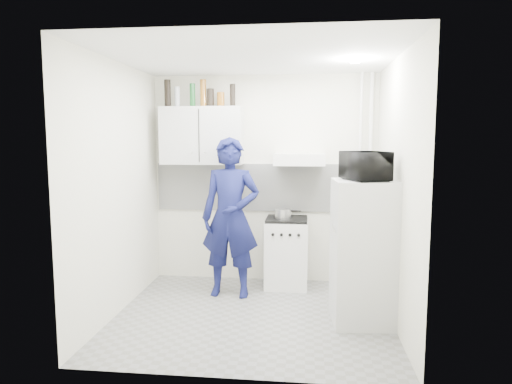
# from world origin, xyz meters

# --- Properties ---
(floor) EXTENTS (2.80, 2.80, 0.00)m
(floor) POSITION_xyz_m (0.00, 0.00, 0.00)
(floor) COLOR gray
(floor) RESTS_ON ground
(ceiling) EXTENTS (2.80, 2.80, 0.00)m
(ceiling) POSITION_xyz_m (0.00, 0.00, 2.60)
(ceiling) COLOR white
(ceiling) RESTS_ON wall_back
(wall_back) EXTENTS (2.80, 0.00, 2.80)m
(wall_back) POSITION_xyz_m (0.00, 1.25, 1.30)
(wall_back) COLOR white
(wall_back) RESTS_ON floor
(wall_left) EXTENTS (0.00, 2.60, 2.60)m
(wall_left) POSITION_xyz_m (-1.40, 0.00, 1.30)
(wall_left) COLOR white
(wall_left) RESTS_ON floor
(wall_right) EXTENTS (0.00, 2.60, 2.60)m
(wall_right) POSITION_xyz_m (1.40, 0.00, 1.30)
(wall_right) COLOR white
(wall_right) RESTS_ON floor
(person) EXTENTS (0.68, 0.46, 1.83)m
(person) POSITION_xyz_m (-0.32, 0.61, 0.92)
(person) COLOR #111547
(person) RESTS_ON floor
(stove) EXTENTS (0.51, 0.51, 0.82)m
(stove) POSITION_xyz_m (0.30, 1.00, 0.41)
(stove) COLOR white
(stove) RESTS_ON floor
(fridge) EXTENTS (0.63, 0.63, 1.42)m
(fridge) POSITION_xyz_m (1.10, -0.02, 0.71)
(fridge) COLOR silver
(fridge) RESTS_ON floor
(stove_top) EXTENTS (0.49, 0.49, 0.03)m
(stove_top) POSITION_xyz_m (0.30, 1.00, 0.84)
(stove_top) COLOR black
(stove_top) RESTS_ON stove
(saucepan) EXTENTS (0.20, 0.20, 0.11)m
(saucepan) POSITION_xyz_m (0.26, 0.99, 0.91)
(saucepan) COLOR silver
(saucepan) RESTS_ON stove_top
(microwave) EXTENTS (0.59, 0.49, 0.28)m
(microwave) POSITION_xyz_m (1.10, -0.02, 1.55)
(microwave) COLOR black
(microwave) RESTS_ON fridge
(bottle_a) EXTENTS (0.08, 0.08, 0.33)m
(bottle_a) POSITION_xyz_m (-1.18, 1.07, 2.37)
(bottle_a) COLOR black
(bottle_a) RESTS_ON upper_cabinet
(bottle_b) EXTENTS (0.06, 0.06, 0.25)m
(bottle_b) POSITION_xyz_m (-1.06, 1.07, 2.32)
(bottle_b) COLOR #B2B7BC
(bottle_b) RESTS_ON upper_cabinet
(bottle_c) EXTENTS (0.07, 0.07, 0.28)m
(bottle_c) POSITION_xyz_m (-0.87, 1.07, 2.34)
(bottle_c) COLOR #144C1E
(bottle_c) RESTS_ON upper_cabinet
(bottle_d) EXTENTS (0.07, 0.07, 0.33)m
(bottle_d) POSITION_xyz_m (-0.73, 1.07, 2.36)
(bottle_d) COLOR brown
(bottle_d) RESTS_ON upper_cabinet
(canister_a) EXTENTS (0.09, 0.09, 0.22)m
(canister_a) POSITION_xyz_m (-0.64, 1.07, 2.31)
(canister_a) COLOR black
(canister_a) RESTS_ON upper_cabinet
(canister_b) EXTENTS (0.09, 0.09, 0.17)m
(canister_b) POSITION_xyz_m (-0.51, 1.07, 2.29)
(canister_b) COLOR brown
(canister_b) RESTS_ON upper_cabinet
(bottle_e) EXTENTS (0.07, 0.07, 0.27)m
(bottle_e) POSITION_xyz_m (-0.37, 1.07, 2.34)
(bottle_e) COLOR black
(bottle_e) RESTS_ON upper_cabinet
(upper_cabinet) EXTENTS (1.00, 0.35, 0.70)m
(upper_cabinet) POSITION_xyz_m (-0.75, 1.07, 1.85)
(upper_cabinet) COLOR silver
(upper_cabinet) RESTS_ON wall_back
(range_hood) EXTENTS (0.60, 0.50, 0.14)m
(range_hood) POSITION_xyz_m (0.45, 1.00, 1.57)
(range_hood) COLOR white
(range_hood) RESTS_ON wall_back
(backsplash) EXTENTS (2.74, 0.03, 0.60)m
(backsplash) POSITION_xyz_m (0.00, 1.24, 1.20)
(backsplash) COLOR white
(backsplash) RESTS_ON wall_back
(pipe_a) EXTENTS (0.05, 0.05, 2.60)m
(pipe_a) POSITION_xyz_m (1.30, 1.17, 1.30)
(pipe_a) COLOR white
(pipe_a) RESTS_ON floor
(pipe_b) EXTENTS (0.04, 0.04, 2.60)m
(pipe_b) POSITION_xyz_m (1.18, 1.17, 1.30)
(pipe_b) COLOR white
(pipe_b) RESTS_ON floor
(ceiling_spot_fixture) EXTENTS (0.10, 0.10, 0.02)m
(ceiling_spot_fixture) POSITION_xyz_m (1.00, 0.20, 2.57)
(ceiling_spot_fixture) COLOR white
(ceiling_spot_fixture) RESTS_ON ceiling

